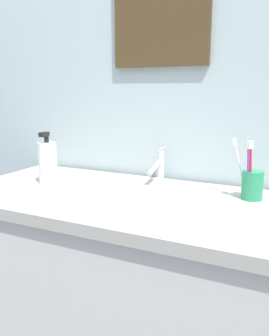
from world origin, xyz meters
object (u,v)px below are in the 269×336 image
Objects in this scene: faucet at (159,165)px; toothbrush_cup at (252,185)px; toothbrush_purple at (248,166)px; soap_dispenser at (48,162)px; toothbrush_white at (239,163)px; toothbrush_red at (251,166)px.

faucet is 1.71× the size of toothbrush_cup.
toothbrush_cup is 0.07m from toothbrush_purple.
faucet is 0.36m from toothbrush_cup.
faucet is 0.82× the size of soap_dispenser.
soap_dispenser is (-0.69, -0.12, 0.03)m from toothbrush_cup.
toothbrush_white is at bearing -14.31° from faucet.
toothbrush_purple is at bearing -18.74° from faucet.
toothbrush_purple is (-0.01, -0.01, 0.00)m from toothbrush_red.
toothbrush_cup is 0.07m from toothbrush_red.
toothbrush_white reaches higher than toothbrush_red.
toothbrush_white is at bearing 167.20° from toothbrush_cup.
toothbrush_white is 0.05m from toothbrush_purple.
soap_dispenser is (-0.65, -0.13, -0.03)m from toothbrush_white.
toothbrush_white is (0.30, -0.08, 0.05)m from faucet.
faucet reaches higher than toothbrush_cup.
faucet is at bearing 161.26° from toothbrush_purple.
toothbrush_purple and soap_dispenser have the same top height.
toothbrush_white is 0.97× the size of soap_dispenser.
toothbrush_white is (-0.04, 0.03, -0.00)m from toothbrush_red.
toothbrush_purple is (0.33, -0.11, 0.05)m from faucet.
toothbrush_cup is at bearing -14.11° from faucet.
faucet is 0.85× the size of toothbrush_purple.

